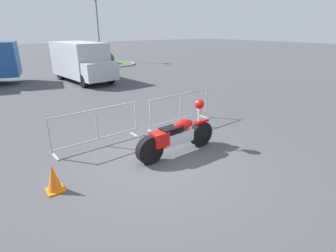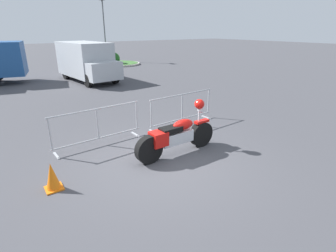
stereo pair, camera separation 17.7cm
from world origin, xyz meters
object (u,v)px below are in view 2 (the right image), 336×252
crowd_barrier_near (98,126)px  street_lamp (104,21)px  pedestrian (94,62)px  traffic_cone (52,177)px  motorcycle (177,135)px  delivery_van (86,60)px  crowd_barrier_far (182,109)px

crowd_barrier_near → street_lamp: street_lamp is taller
pedestrian → street_lamp: street_lamp is taller
traffic_cone → motorcycle: bearing=-2.3°
delivery_van → traffic_cone: delivery_van is taller
crowd_barrier_far → traffic_cone: bearing=-160.7°
motorcycle → traffic_cone: 3.04m
crowd_barrier_far → pedestrian: (1.16, 11.57, 0.36)m
crowd_barrier_far → street_lamp: size_ratio=0.46×
traffic_cone → street_lamp: size_ratio=0.10×
motorcycle → pedestrian: pedestrian is taller
delivery_van → traffic_cone: (-4.53, -11.29, -0.95)m
crowd_barrier_near → pedestrian: bearing=70.5°
delivery_van → pedestrian: delivery_van is taller
crowd_barrier_near → motorcycle: bearing=-49.1°
motorcycle → pedestrian: (2.62, 13.26, 0.40)m
crowd_barrier_far → traffic_cone: (-4.49, -1.57, -0.27)m
delivery_van → crowd_barrier_near: bearing=-23.1°
delivery_van → street_lamp: street_lamp is taller
crowd_barrier_near → crowd_barrier_far: size_ratio=1.00×
crowd_barrier_near → traffic_cone: crowd_barrier_near is taller
street_lamp → crowd_barrier_near: bearing=-112.8°
traffic_cone → delivery_van: bearing=68.1°
pedestrian → crowd_barrier_near: bearing=-177.4°
crowd_barrier_far → street_lamp: 19.69m
motorcycle → crowd_barrier_far: bearing=47.8°
crowd_barrier_near → traffic_cone: 2.23m
crowd_barrier_near → crowd_barrier_far: 2.93m
crowd_barrier_near → street_lamp: bearing=67.2°
crowd_barrier_far → traffic_cone: crowd_barrier_far is taller
delivery_van → street_lamp: size_ratio=0.91×
crowd_barrier_far → traffic_cone: 4.77m
traffic_cone → street_lamp: bearing=65.1°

